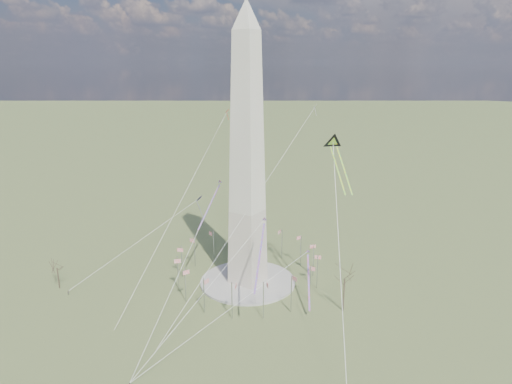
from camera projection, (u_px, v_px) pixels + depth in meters
The scene contains 14 objects.
ground at pixel (248, 282), 173.43m from camera, with size 2000.00×2000.00×0.00m, color #415128.
plaza at pixel (248, 281), 173.32m from camera, with size 36.00×36.00×0.80m, color #9E9990.
washington_monument at pixel (247, 159), 160.32m from camera, with size 15.56×15.56×100.00m.
flagpole_ring at pixel (248, 265), 171.44m from camera, with size 54.40×54.40×13.00m.
tree_near at pixel (345, 277), 150.16m from camera, with size 10.04×10.04×17.57m.
tree_far at pixel (57, 267), 166.64m from camera, with size 6.92×6.92×12.11m.
person_west at pixel (68, 293), 163.83m from camera, with size 0.81×0.63×1.66m, color gray.
kite_delta_black at pixel (334, 145), 149.46m from camera, with size 16.42×17.87×16.30m.
kite_diamond_purple at pixel (199, 201), 192.17m from camera, with size 1.85×3.29×10.36m.
kite_streamer_left at pixel (261, 243), 146.21m from camera, with size 11.17×22.25×16.37m.
kite_streamer_mid at pixel (213, 199), 172.24m from camera, with size 5.77×20.07×13.96m.
kite_streamer_right at pixel (308, 272), 158.53m from camera, with size 10.80×17.94×13.67m.
kite_small_red at pixel (227, 112), 201.48m from camera, with size 1.38×1.88×4.77m.
kite_small_white at pixel (315, 107), 192.78m from camera, with size 1.27×2.09×5.01m.
Camera 1 is at (87.93, -130.61, 80.48)m, focal length 32.00 mm.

